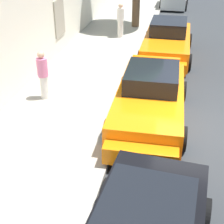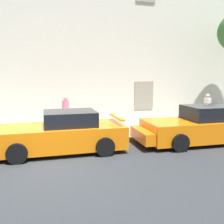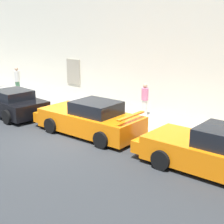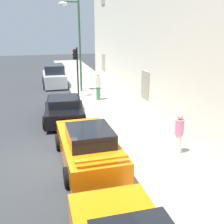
% 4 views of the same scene
% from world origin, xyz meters
% --- Properties ---
extents(ground_plane, '(80.00, 80.00, 0.00)m').
position_xyz_m(ground_plane, '(0.00, 0.00, 0.00)').
color(ground_plane, '#2B2D30').
extents(sidewalk, '(60.00, 3.69, 0.14)m').
position_xyz_m(sidewalk, '(0.00, 4.02, 0.07)').
color(sidewalk, gray).
rests_on(sidewalk, ground).
extents(building_facade, '(38.56, 5.01, 12.52)m').
position_xyz_m(building_facade, '(0.00, 8.12, 6.28)').
color(building_facade, beige).
rests_on(building_facade, ground).
extents(sportscar_yellow_flank, '(4.91, 2.16, 1.44)m').
position_xyz_m(sportscar_yellow_flank, '(0.14, 1.46, 0.62)').
color(sportscar_yellow_flank, orange).
rests_on(sportscar_yellow_flank, ground).
extents(sportscar_white_middle, '(4.93, 2.12, 1.48)m').
position_xyz_m(sportscar_white_middle, '(5.63, 1.29, 0.63)').
color(sportscar_white_middle, orange).
rests_on(sportscar_white_middle, ground).
extents(pedestrian_strolling, '(0.36, 0.36, 1.62)m').
position_xyz_m(pedestrian_strolling, '(7.75, 3.68, 0.97)').
color(pedestrian_strolling, silver).
rests_on(pedestrian_strolling, sidewalk).
extents(pedestrian_bystander, '(0.46, 0.46, 1.57)m').
position_xyz_m(pedestrian_bystander, '(0.72, 4.87, 0.94)').
color(pedestrian_bystander, silver).
rests_on(pedestrian_bystander, sidewalk).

